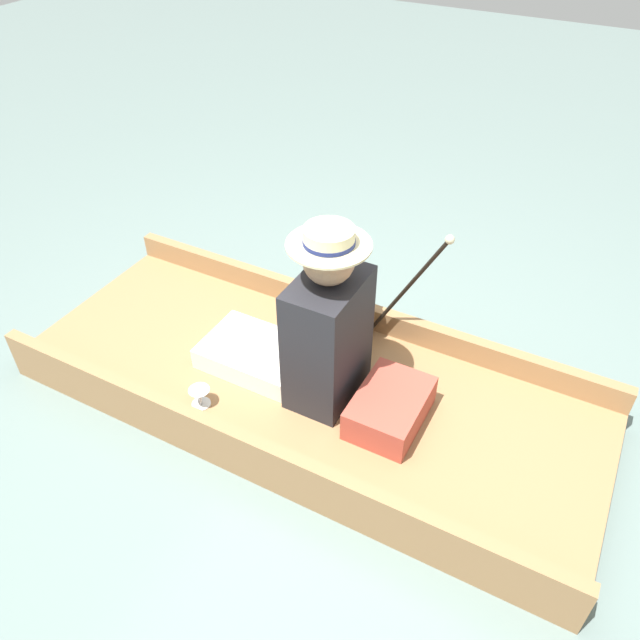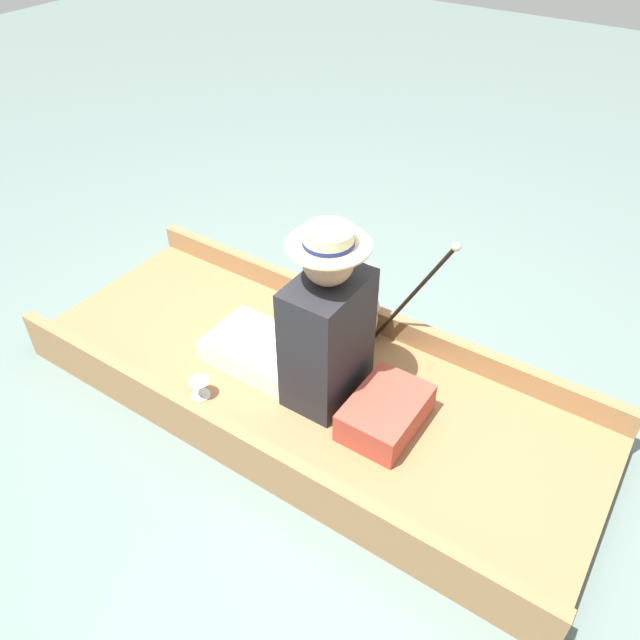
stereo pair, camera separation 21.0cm
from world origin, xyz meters
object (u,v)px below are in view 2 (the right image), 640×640
at_px(wine_glass, 200,386).
at_px(seated_person, 313,331).
at_px(walking_cane, 420,287).
at_px(teddy_bear, 360,310).

bearing_deg(wine_glass, seated_person, -47.24).
xyz_separation_m(wine_glass, walking_cane, (0.83, -0.69, 0.35)).
height_order(wine_glass, walking_cane, walking_cane).
bearing_deg(wine_glass, walking_cane, -39.94).
xyz_separation_m(teddy_bear, walking_cane, (0.08, -0.27, 0.20)).
relative_size(seated_person, walking_cane, 1.24).
distance_m(seated_person, teddy_bear, 0.40).
bearing_deg(teddy_bear, seated_person, 175.35).
height_order(teddy_bear, walking_cane, walking_cane).
height_order(seated_person, wine_glass, seated_person).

